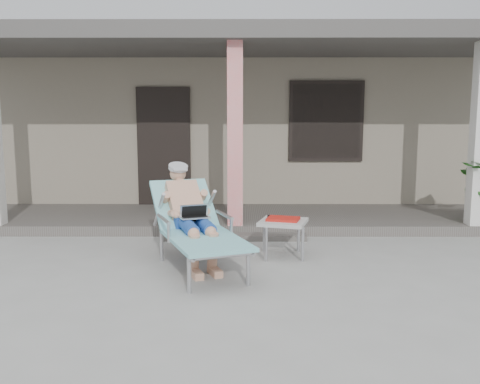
{
  "coord_description": "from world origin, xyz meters",
  "views": [
    {
      "loc": [
        0.09,
        -5.15,
        1.66
      ],
      "look_at": [
        0.07,
        0.6,
        0.85
      ],
      "focal_mm": 38.0,
      "sensor_mm": 36.0,
      "label": 1
    }
  ],
  "objects": [
    {
      "name": "porch_overhang",
      "position": [
        0.0,
        2.95,
        2.79
      ],
      "size": [
        10.0,
        2.3,
        2.85
      ],
      "color": "silver",
      "rests_on": "porch_deck"
    },
    {
      "name": "lounger",
      "position": [
        -0.46,
        0.56,
        0.76
      ],
      "size": [
        1.32,
        1.96,
        1.23
      ],
      "rotation": [
        0.0,
        0.0,
        0.37
      ],
      "color": "#B7B7BC",
      "rests_on": "ground"
    },
    {
      "name": "porch_deck",
      "position": [
        0.0,
        3.0,
        0.07
      ],
      "size": [
        10.0,
        2.0,
        0.15
      ],
      "primitive_type": "cube",
      "color": "#605B56",
      "rests_on": "ground"
    },
    {
      "name": "side_table",
      "position": [
        0.6,
        0.94,
        0.41
      ],
      "size": [
        0.67,
        0.67,
        0.49
      ],
      "rotation": [
        0.0,
        0.0,
        -0.28
      ],
      "color": "#B6B5B0",
      "rests_on": "ground"
    },
    {
      "name": "porch_step",
      "position": [
        0.0,
        1.85,
        0.04
      ],
      "size": [
        2.0,
        0.3,
        0.07
      ],
      "primitive_type": "cube",
      "color": "#605B56",
      "rests_on": "ground"
    },
    {
      "name": "ground",
      "position": [
        0.0,
        0.0,
        0.0
      ],
      "size": [
        60.0,
        60.0,
        0.0
      ],
      "primitive_type": "plane",
      "color": "#9E9E99",
      "rests_on": "ground"
    },
    {
      "name": "house",
      "position": [
        0.0,
        6.5,
        1.67
      ],
      "size": [
        10.4,
        5.4,
        3.3
      ],
      "color": "gray",
      "rests_on": "ground"
    }
  ]
}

